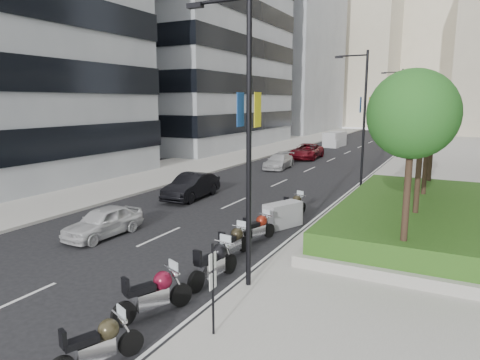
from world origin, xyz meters
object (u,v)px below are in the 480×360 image
Objects in this scene: lamp_post_2 at (399,109)px; car_a at (103,222)px; parking_sign at (213,284)px; motorcycle_4 at (258,228)px; motorcycle_6 at (294,205)px; car_b at (191,186)px; motorcycle_5 at (283,215)px; lamp_post_0 at (244,128)px; car_d at (307,151)px; motorcycle_0 at (99,344)px; motorcycle_3 at (233,242)px; motorcycle_2 at (214,263)px; motorcycle_1 at (155,293)px; delivery_van at (334,140)px; lamp_post_1 at (362,113)px; car_c at (279,161)px.

lamp_post_2 is 34.27m from car_a.
parking_sign is 9.88m from car_a.
motorcycle_4 is 4.50m from motorcycle_6.
car_b is (-7.00, 5.52, 0.17)m from motorcycle_4.
motorcycle_4 is 2.42m from motorcycle_5.
car_d is (-8.13, 30.62, -4.30)m from lamp_post_0.
motorcycle_4 reaches higher than motorcycle_0.
car_d reaches higher than motorcycle_3.
car_b is (-8.53, -25.11, -4.31)m from lamp_post_2.
lamp_post_0 and lamp_post_2 have the same top height.
parking_sign is 1.01× the size of motorcycle_2.
motorcycle_6 is at bearing 23.71° from motorcycle_1.
car_a is at bearing 166.14° from lamp_post_0.
motorcycle_4 is at bearing 4.57° from motorcycle_3.
lamp_post_2 is at bearing 21.16° from motorcycle_5.
motorcycle_4 is at bearing -92.86° from lamp_post_2.
car_b is (-6.97, 1.02, 0.19)m from motorcycle_6.
car_b is (-9.18, 12.89, -0.70)m from parking_sign.
delivery_van is (-7.30, 46.28, 0.23)m from motorcycle_1.
parking_sign is 2.85m from motorcycle_0.
lamp_post_1 is 4.33× the size of motorcycle_5.
parking_sign reaches higher than motorcycle_1.
delivery_van is (-9.36, 46.60, -0.57)m from parking_sign.
lamp_post_2 is 40.41m from motorcycle_0.
motorcycle_0 is 5.13m from motorcycle_2.
delivery_van reaches higher than motorcycle_1.
car_b is (-7.13, 12.58, 0.11)m from motorcycle_1.
delivery_van reaches higher than car_a.
motorcycle_6 is 9.37m from car_a.
car_d reaches higher than motorcycle_6.
motorcycle_1 is at bearing -78.75° from car_c.
motorcycle_3 is at bearing -50.55° from car_b.
car_b is (-8.53, -7.11, -4.31)m from lamp_post_1.
car_c is at bearing 24.31° from motorcycle_2.
lamp_post_2 is at bearing 51.44° from car_c.
motorcycle_5 reaches higher than motorcycle_6.
lamp_post_1 is at bearing 2.86° from motorcycle_6.
lamp_post_1 is 2.04× the size of car_c.
delivery_van is (-7.34, 36.81, 0.30)m from motorcycle_5.
lamp_post_0 is at bearing -77.99° from car_d.
lamp_post_2 is 26.86m from car_b.
parking_sign is 0.54× the size of car_b.
car_b is (-7.17, 3.11, 0.17)m from motorcycle_5.
motorcycle_5 is 0.45× the size of delivery_van.
motorcycle_1 is 14.46m from car_b.
motorcycle_0 is at bearing -160.69° from motorcycle_4.
motorcycle_0 is at bearing -171.97° from motorcycle_2.
lamp_post_2 reaches higher than motorcycle_3.
car_d is at bearing -82.89° from delivery_van.
motorcycle_2 reaches higher than motorcycle_1.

